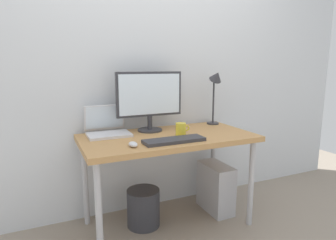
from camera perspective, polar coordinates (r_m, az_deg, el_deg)
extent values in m
plane|color=gray|center=(2.50, 0.00, -19.71)|extent=(6.00, 6.00, 0.00)
cube|color=silver|center=(2.52, -3.76, 11.44)|extent=(4.40, 0.04, 2.60)
cube|color=#B7844C|center=(2.23, 0.00, -3.54)|extent=(1.31, 0.67, 0.04)
cylinder|color=#B2B2B7|center=(1.95, -13.45, -17.71)|extent=(0.04, 0.04, 0.70)
cylinder|color=#B2B2B7|center=(2.43, 16.05, -11.91)|extent=(0.04, 0.04, 0.70)
cylinder|color=#B2B2B7|center=(2.44, -15.97, -11.81)|extent=(0.04, 0.04, 0.70)
cylinder|color=#B2B2B7|center=(2.84, 8.82, -8.28)|extent=(0.04, 0.04, 0.70)
cylinder|color=#333338|center=(2.38, -3.59, -1.97)|extent=(0.20, 0.20, 0.01)
cylinder|color=#333338|center=(2.37, -3.60, -0.51)|extent=(0.04, 0.04, 0.11)
cube|color=#333338|center=(2.33, -3.67, 5.12)|extent=(0.55, 0.03, 0.36)
cube|color=white|center=(2.32, -3.52, 5.08)|extent=(0.51, 0.01, 0.32)
cube|color=silver|center=(2.24, -11.52, -2.86)|extent=(0.32, 0.22, 0.02)
cube|color=silver|center=(2.35, -12.37, 0.50)|extent=(0.32, 0.07, 0.21)
cube|color=white|center=(2.35, -12.34, 0.52)|extent=(0.30, 0.05, 0.18)
cylinder|color=#333338|center=(2.68, 8.80, -0.63)|extent=(0.11, 0.11, 0.01)
cylinder|color=#333338|center=(2.65, 8.93, 3.67)|extent=(0.02, 0.02, 0.39)
cone|color=#333338|center=(2.60, 9.56, 8.51)|extent=(0.11, 0.14, 0.13)
cube|color=#333338|center=(2.03, 1.21, -4.01)|extent=(0.44, 0.14, 0.02)
ellipsoid|color=silver|center=(1.92, -6.90, -4.78)|extent=(0.06, 0.09, 0.03)
cylinder|color=yellow|center=(2.20, 2.53, -1.85)|extent=(0.08, 0.08, 0.10)
torus|color=yellow|center=(2.22, 3.70, -1.61)|extent=(0.05, 0.01, 0.05)
cube|color=#B2B2B7|center=(2.64, 9.35, -12.99)|extent=(0.18, 0.36, 0.42)
cylinder|color=#333338|center=(2.42, -4.87, -16.83)|extent=(0.26, 0.26, 0.30)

